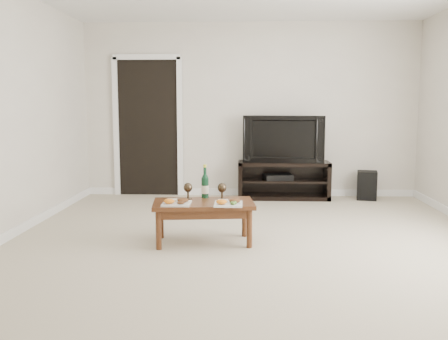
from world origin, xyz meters
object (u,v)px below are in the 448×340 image
television (284,139)px  coffee_table (204,222)px  media_console (284,180)px  subwoofer (367,185)px

television → coffee_table: television is taller
media_console → coffee_table: bearing=-111.9°
media_console → subwoofer: media_console is taller
television → subwoofer: television is taller
television → subwoofer: (1.22, -0.02, -0.68)m
subwoofer → television: bearing=-168.9°
media_console → coffee_table: media_console is taller
television → subwoofer: 1.39m
media_console → television: television is taller
subwoofer → coffee_table: 3.27m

